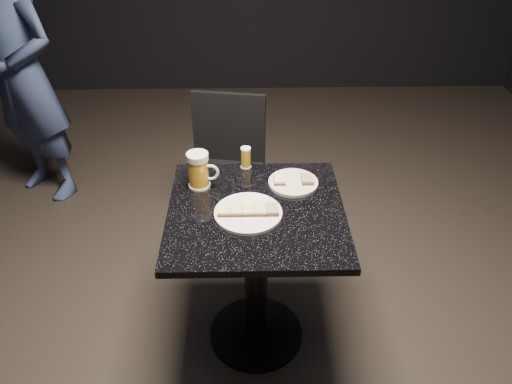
# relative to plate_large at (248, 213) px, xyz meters

# --- Properties ---
(floor) EXTENTS (6.00, 6.00, 0.00)m
(floor) POSITION_rel_plate_large_xyz_m (0.03, 0.03, -0.76)
(floor) COLOR black
(floor) RESTS_ON ground
(plate_large) EXTENTS (0.27, 0.27, 0.01)m
(plate_large) POSITION_rel_plate_large_xyz_m (0.00, 0.00, 0.00)
(plate_large) COLOR white
(plate_large) RESTS_ON table
(plate_small) EXTENTS (0.21, 0.21, 0.01)m
(plate_small) POSITION_rel_plate_large_xyz_m (0.19, 0.21, 0.00)
(plate_small) COLOR silver
(plate_small) RESTS_ON table
(patron) EXTENTS (0.71, 0.63, 1.63)m
(patron) POSITION_rel_plate_large_xyz_m (-1.34, 1.32, 0.06)
(patron) COLOR navy
(patron) RESTS_ON floor
(table) EXTENTS (0.70, 0.70, 0.75)m
(table) POSITION_rel_plate_large_xyz_m (0.03, 0.03, -0.25)
(table) COLOR black
(table) RESTS_ON floor
(beer_mug) EXTENTS (0.13, 0.09, 0.16)m
(beer_mug) POSITION_rel_plate_large_xyz_m (-0.20, 0.20, 0.07)
(beer_mug) COLOR silver
(beer_mug) RESTS_ON table
(beer_tumbler) EXTENTS (0.05, 0.05, 0.10)m
(beer_tumbler) POSITION_rel_plate_large_xyz_m (-0.01, 0.35, 0.04)
(beer_tumbler) COLOR silver
(beer_tumbler) RESTS_ON table
(chair) EXTENTS (0.46, 0.46, 0.87)m
(chair) POSITION_rel_plate_large_xyz_m (-0.12, 0.78, -0.26)
(chair) COLOR black
(chair) RESTS_ON floor
(canapes_on_plate_large) EXTENTS (0.24, 0.07, 0.02)m
(canapes_on_plate_large) POSITION_rel_plate_large_xyz_m (0.00, 0.00, 0.02)
(canapes_on_plate_large) COLOR #4C3521
(canapes_on_plate_large) RESTS_ON plate_large
(canapes_on_plate_small) EXTENTS (0.17, 0.07, 0.02)m
(canapes_on_plate_small) POSITION_rel_plate_large_xyz_m (0.19, 0.21, 0.02)
(canapes_on_plate_small) COLOR #4C3521
(canapes_on_plate_small) RESTS_ON plate_small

